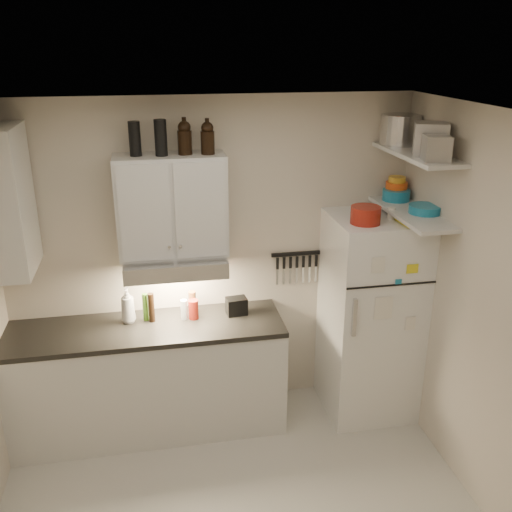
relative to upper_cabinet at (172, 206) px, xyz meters
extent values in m
cube|color=white|center=(0.30, -1.33, 0.78)|extent=(3.20, 3.00, 0.02)
cube|color=beige|center=(0.30, 0.18, -0.53)|extent=(3.20, 0.02, 2.60)
cube|color=beige|center=(1.91, -1.33, -0.53)|extent=(0.02, 3.00, 2.60)
cube|color=silver|center=(-0.25, -0.14, -1.39)|extent=(2.10, 0.60, 0.88)
cube|color=black|center=(-0.25, -0.14, -0.93)|extent=(2.10, 0.62, 0.04)
cube|color=silver|center=(0.00, 0.00, 0.00)|extent=(0.80, 0.33, 0.75)
cube|color=silver|center=(-1.14, -0.14, 0.12)|extent=(0.33, 0.55, 1.00)
cube|color=silver|center=(0.00, -0.06, -0.44)|extent=(0.76, 0.46, 0.12)
cube|color=white|center=(1.55, -0.18, -0.98)|extent=(0.70, 0.68, 1.70)
cube|color=silver|center=(1.75, -0.31, 0.38)|extent=(0.30, 0.95, 0.03)
cube|color=silver|center=(1.75, -0.31, -0.07)|extent=(0.30, 0.95, 0.03)
cube|color=black|center=(1.00, 0.15, -0.51)|extent=(0.42, 0.02, 0.03)
cylinder|color=maroon|center=(1.39, -0.31, -0.06)|extent=(0.28, 0.28, 0.13)
cube|color=yellow|center=(1.74, -0.37, -0.09)|extent=(0.19, 0.23, 0.07)
cylinder|color=silver|center=(1.63, -0.24, -0.08)|extent=(0.06, 0.06, 0.09)
cylinder|color=silver|center=(1.76, 0.03, 0.50)|extent=(0.40, 0.40, 0.22)
cube|color=#AAAAAD|center=(1.78, -0.44, 0.50)|extent=(0.29, 0.28, 0.22)
cube|color=#AAAAAD|center=(1.72, -0.63, 0.47)|extent=(0.20, 0.20, 0.17)
cylinder|color=teal|center=(1.76, 0.00, -0.01)|extent=(0.22, 0.22, 0.09)
cylinder|color=#EB5316|center=(1.78, 0.04, 0.06)|extent=(0.17, 0.17, 0.05)
cylinder|color=gold|center=(1.78, 0.04, 0.11)|extent=(0.13, 0.13, 0.04)
cylinder|color=teal|center=(1.82, -0.38, -0.02)|extent=(0.29, 0.29, 0.06)
cylinder|color=black|center=(-0.05, -0.03, 0.50)|extent=(0.10, 0.10, 0.25)
cylinder|color=black|center=(-0.23, 0.00, 0.50)|extent=(0.11, 0.11, 0.24)
imported|color=silver|center=(-0.38, -0.03, -0.75)|extent=(0.15, 0.15, 0.32)
cylinder|color=brown|center=(0.12, 0.02, -0.81)|extent=(0.07, 0.07, 0.19)
cylinder|color=#396619|center=(-0.25, -0.03, -0.79)|extent=(0.04, 0.04, 0.22)
cylinder|color=black|center=(-0.20, -0.06, -0.79)|extent=(0.06, 0.06, 0.23)
cylinder|color=silver|center=(0.05, -0.06, -0.82)|extent=(0.07, 0.07, 0.16)
cylinder|color=maroon|center=(0.12, -0.07, -0.83)|extent=(0.08, 0.08, 0.16)
cube|color=black|center=(0.47, -0.05, -0.84)|extent=(0.17, 0.13, 0.14)
camera|label=1|loc=(-0.15, -4.10, 1.14)|focal=40.00mm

